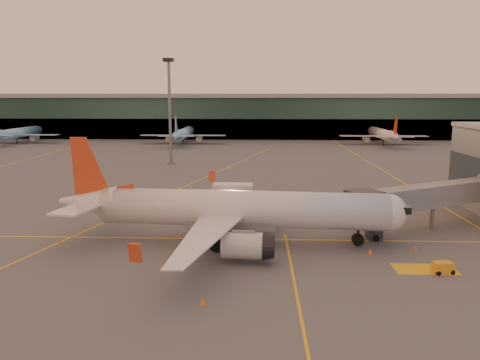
{
  "coord_description": "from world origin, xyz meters",
  "views": [
    {
      "loc": [
        1.66,
        -48.11,
        16.67
      ],
      "look_at": [
        -0.92,
        16.76,
        5.0
      ],
      "focal_mm": 35.0,
      "sensor_mm": 36.0,
      "label": 1
    }
  ],
  "objects_px": {
    "catering_truck": "(233,197)",
    "pushback_tug": "(366,218)",
    "gpu_cart": "(443,268)",
    "main_airplane": "(230,210)"
  },
  "relations": [
    {
      "from": "catering_truck",
      "to": "pushback_tug",
      "type": "height_order",
      "value": "catering_truck"
    },
    {
      "from": "catering_truck",
      "to": "gpu_cart",
      "type": "bearing_deg",
      "value": -45.77
    },
    {
      "from": "pushback_tug",
      "to": "catering_truck",
      "type": "bearing_deg",
      "value": 148.91
    },
    {
      "from": "main_airplane",
      "to": "pushback_tug",
      "type": "bearing_deg",
      "value": 31.95
    },
    {
      "from": "main_airplane",
      "to": "gpu_cart",
      "type": "distance_m",
      "value": 22.72
    },
    {
      "from": "catering_truck",
      "to": "gpu_cart",
      "type": "height_order",
      "value": "catering_truck"
    },
    {
      "from": "main_airplane",
      "to": "pushback_tug",
      "type": "relative_size",
      "value": 9.77
    },
    {
      "from": "main_airplane",
      "to": "catering_truck",
      "type": "height_order",
      "value": "main_airplane"
    },
    {
      "from": "main_airplane",
      "to": "pushback_tug",
      "type": "height_order",
      "value": "main_airplane"
    },
    {
      "from": "catering_truck",
      "to": "pushback_tug",
      "type": "bearing_deg",
      "value": -13.15
    }
  ]
}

